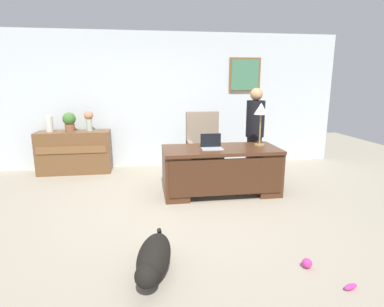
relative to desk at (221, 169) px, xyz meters
name	(u,v)px	position (x,y,z in m)	size (l,w,h in m)	color
ground_plane	(189,212)	(-0.60, -0.67, -0.40)	(12.00, 12.00, 0.00)	#9E937F
back_wall	(172,100)	(-0.59, 1.93, 0.95)	(7.00, 0.16, 2.70)	silver
desk	(221,169)	(0.00, 0.00, 0.00)	(1.79, 0.83, 0.73)	#4C2B19
credenza	(75,152)	(-2.52, 1.58, 0.01)	(1.35, 0.50, 0.81)	brown
armchair	(204,149)	(-0.10, 0.92, 0.12)	(0.60, 0.59, 1.20)	gray
person_standing	(255,133)	(0.77, 0.66, 0.44)	(0.32, 0.32, 1.63)	#262323
dog_lying	(153,258)	(-1.12, -2.01, -0.25)	(0.44, 0.89, 0.30)	black
laptop	(211,145)	(-0.16, 0.00, 0.39)	(0.32, 0.22, 0.22)	#B2B5BA
desk_lamp	(261,112)	(0.66, 0.13, 0.88)	(0.22, 0.22, 0.68)	#9E8447
vase_with_flowers	(89,119)	(-2.21, 1.58, 0.64)	(0.17, 0.17, 0.38)	#AEC0A7
vase_empty	(49,124)	(-2.93, 1.58, 0.56)	(0.14, 0.14, 0.29)	silver
potted_plant	(69,121)	(-2.57, 1.58, 0.61)	(0.24, 0.24, 0.36)	brown
dog_toy_ball	(307,263)	(0.33, -2.14, -0.35)	(0.10, 0.10, 0.10)	#D8338C
dog_toy_bone	(163,248)	(-1.01, -1.61, -0.37)	(0.17, 0.05, 0.05)	#E53F33
dog_toy_plush	(351,287)	(0.54, -2.50, -0.37)	(0.14, 0.05, 0.05)	#D8338C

